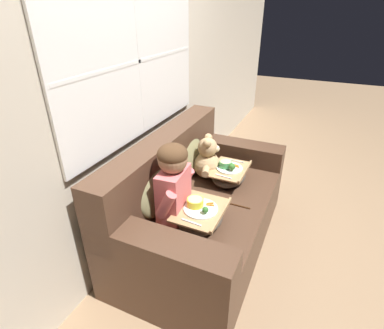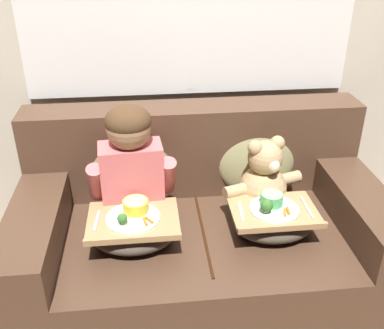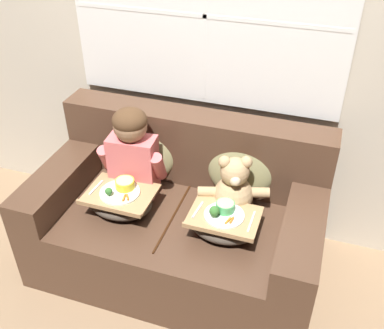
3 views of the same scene
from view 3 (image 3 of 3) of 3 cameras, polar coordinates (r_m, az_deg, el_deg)
ground_plane at (r=3.02m, az=-1.84°, el=-12.50°), size 14.00×14.00×0.00m
wall_back_with_window at (r=2.74m, az=1.89°, el=15.43°), size 8.00×0.08×2.60m
couch at (r=2.83m, az=-1.51°, el=-6.99°), size 1.70×0.95×0.92m
throw_pillow_behind_child at (r=2.89m, az=-6.08°, el=1.93°), size 0.44×0.21×0.45m
throw_pillow_behind_teddy at (r=2.72m, az=6.19°, el=-0.37°), size 0.42×0.20×0.43m
child_figure at (r=2.70m, az=-7.62°, el=2.06°), size 0.42×0.21×0.58m
teddy_bear at (r=2.61m, az=5.31°, el=-3.16°), size 0.42×0.30×0.39m
lap_tray_child at (r=2.70m, az=-9.02°, el=-4.51°), size 0.40×0.31×0.19m
lap_tray_teddy at (r=2.52m, az=4.03°, el=-7.45°), size 0.39×0.29×0.21m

